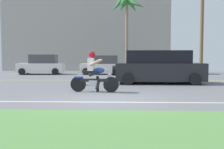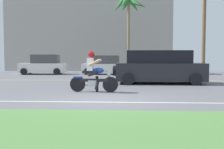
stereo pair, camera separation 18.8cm
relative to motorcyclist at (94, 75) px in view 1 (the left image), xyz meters
name	(u,v)px [view 1 (the left image)]	position (x,y,z in m)	size (l,w,h in m)	color
ground	(111,90)	(0.68, 1.00, -0.75)	(56.00, 30.00, 0.04)	slate
grass_median	(96,131)	(0.68, -6.10, -0.70)	(56.00, 3.80, 0.06)	#548442
lane_line_near	(106,102)	(0.68, -2.59, -0.72)	(50.40, 0.12, 0.01)	silver
lane_line_far	(114,80)	(0.68, 5.68, -0.72)	(50.40, 0.12, 0.01)	yellow
motorcyclist	(94,75)	(0.00, 0.00, 0.00)	(2.05, 0.67, 1.72)	black
suv_nearby	(158,67)	(3.21, 3.90, 0.17)	(5.05, 2.28, 1.83)	#232328
parked_car_0	(42,65)	(-5.76, 11.68, 0.06)	(3.92, 2.12, 1.70)	white
parked_car_1	(103,66)	(-0.46, 11.91, 0.03)	(3.73, 1.98, 1.62)	white
palm_tree_1	(127,7)	(1.62, 13.23, 5.28)	(3.30, 3.25, 7.09)	#846B4C
building_far	(87,34)	(-2.76, 19.00, 3.36)	(17.90, 4.00, 8.17)	#A8A399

